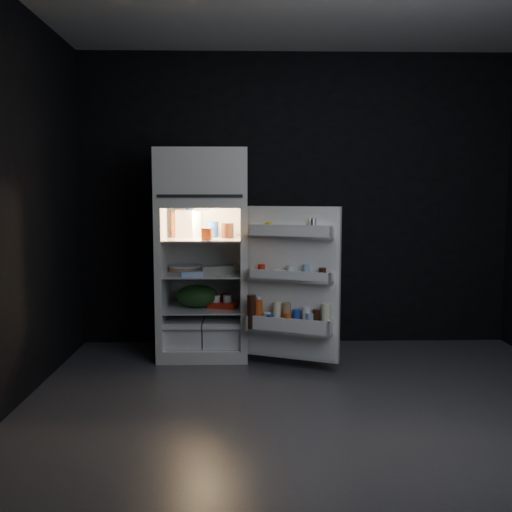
{
  "coord_description": "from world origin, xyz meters",
  "views": [
    {
      "loc": [
        -0.5,
        -3.64,
        1.4
      ],
      "look_at": [
        -0.39,
        1.0,
        0.9
      ],
      "focal_mm": 40.0,
      "sensor_mm": 36.0,
      "label": 1
    }
  ],
  "objects_px": {
    "milk_jug": "(188,224)",
    "yogurt_tray": "(223,305)",
    "egg_carton": "(218,270)",
    "refrigerator": "(204,246)",
    "fridge_door": "(291,287)"
  },
  "relations": [
    {
      "from": "milk_jug",
      "to": "yogurt_tray",
      "type": "xyz_separation_m",
      "value": [
        0.3,
        -0.16,
        -0.69
      ]
    },
    {
      "from": "egg_carton",
      "to": "refrigerator",
      "type": "bearing_deg",
      "value": 118.4
    },
    {
      "from": "fridge_door",
      "to": "refrigerator",
      "type": "bearing_deg",
      "value": 144.08
    },
    {
      "from": "egg_carton",
      "to": "yogurt_tray",
      "type": "xyz_separation_m",
      "value": [
        0.04,
        0.03,
        -0.31
      ]
    },
    {
      "from": "milk_jug",
      "to": "egg_carton",
      "type": "distance_m",
      "value": 0.5
    },
    {
      "from": "fridge_door",
      "to": "egg_carton",
      "type": "bearing_deg",
      "value": 147.04
    },
    {
      "from": "milk_jug",
      "to": "egg_carton",
      "type": "bearing_deg",
      "value": -13.7
    },
    {
      "from": "refrigerator",
      "to": "egg_carton",
      "type": "height_order",
      "value": "refrigerator"
    },
    {
      "from": "yogurt_tray",
      "to": "egg_carton",
      "type": "bearing_deg",
      "value": -118.2
    },
    {
      "from": "refrigerator",
      "to": "milk_jug",
      "type": "xyz_separation_m",
      "value": [
        -0.14,
        0.05,
        0.19
      ]
    },
    {
      "from": "yogurt_tray",
      "to": "fridge_door",
      "type": "bearing_deg",
      "value": -16.69
    },
    {
      "from": "fridge_door",
      "to": "milk_jug",
      "type": "relative_size",
      "value": 5.08
    },
    {
      "from": "refrigerator",
      "to": "egg_carton",
      "type": "relative_size",
      "value": 6.34
    },
    {
      "from": "refrigerator",
      "to": "egg_carton",
      "type": "xyz_separation_m",
      "value": [
        0.13,
        -0.14,
        -0.19
      ]
    },
    {
      "from": "refrigerator",
      "to": "fridge_door",
      "type": "xyz_separation_m",
      "value": [
        0.73,
        -0.53,
        -0.28
      ]
    }
  ]
}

